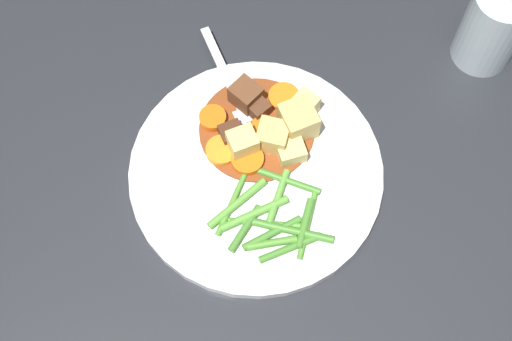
{
  "coord_description": "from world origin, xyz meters",
  "views": [
    {
      "loc": [
        -0.31,
        -0.05,
        0.71
      ],
      "look_at": [
        0.0,
        0.0,
        0.01
      ],
      "focal_mm": 50.8,
      "sensor_mm": 36.0,
      "label": 1
    }
  ],
  "objects_px": {
    "water_glass": "(493,26)",
    "carrot_slice_2": "(247,160)",
    "potato_chunk_2": "(273,137)",
    "meat_chunk_0": "(231,133)",
    "carrot_slice_0": "(265,128)",
    "potato_chunk_3": "(303,108)",
    "meat_chunk_1": "(246,96)",
    "dinner_plate": "(256,173)",
    "carrot_slice_1": "(213,119)",
    "meat_chunk_2": "(258,109)",
    "potato_chunk_4": "(291,151)",
    "carrot_slice_3": "(284,98)",
    "carrot_slice_4": "(222,151)",
    "potato_chunk_0": "(243,144)",
    "potato_chunk_1": "(298,121)",
    "fork": "(234,94)"
  },
  "relations": [
    {
      "from": "carrot_slice_3",
      "to": "meat_chunk_1",
      "type": "distance_m",
      "value": 0.04
    },
    {
      "from": "carrot_slice_4",
      "to": "carrot_slice_3",
      "type": "bearing_deg",
      "value": -36.48
    },
    {
      "from": "dinner_plate",
      "to": "carrot_slice_3",
      "type": "bearing_deg",
      "value": -10.23
    },
    {
      "from": "dinner_plate",
      "to": "water_glass",
      "type": "height_order",
      "value": "water_glass"
    },
    {
      "from": "carrot_slice_0",
      "to": "potato_chunk_1",
      "type": "bearing_deg",
      "value": -77.65
    },
    {
      "from": "meat_chunk_2",
      "to": "water_glass",
      "type": "height_order",
      "value": "water_glass"
    },
    {
      "from": "dinner_plate",
      "to": "water_glass",
      "type": "xyz_separation_m",
      "value": [
        0.2,
        -0.23,
        0.05
      ]
    },
    {
      "from": "dinner_plate",
      "to": "carrot_slice_4",
      "type": "height_order",
      "value": "carrot_slice_4"
    },
    {
      "from": "dinner_plate",
      "to": "meat_chunk_2",
      "type": "distance_m",
      "value": 0.07
    },
    {
      "from": "water_glass",
      "to": "carrot_slice_2",
      "type": "bearing_deg",
      "value": 127.91
    },
    {
      "from": "meat_chunk_0",
      "to": "meat_chunk_2",
      "type": "xyz_separation_m",
      "value": [
        0.03,
        -0.02,
        0.0
      ]
    },
    {
      "from": "potato_chunk_4",
      "to": "dinner_plate",
      "type": "bearing_deg",
      "value": 125.68
    },
    {
      "from": "dinner_plate",
      "to": "meat_chunk_0",
      "type": "relative_size",
      "value": 11.3
    },
    {
      "from": "potato_chunk_1",
      "to": "meat_chunk_0",
      "type": "distance_m",
      "value": 0.07
    },
    {
      "from": "carrot_slice_2",
      "to": "potato_chunk_2",
      "type": "xyz_separation_m",
      "value": [
        0.03,
        -0.02,
        0.01
      ]
    },
    {
      "from": "carrot_slice_3",
      "to": "carrot_slice_4",
      "type": "height_order",
      "value": "same"
    },
    {
      "from": "potato_chunk_3",
      "to": "meat_chunk_2",
      "type": "distance_m",
      "value": 0.05
    },
    {
      "from": "potato_chunk_2",
      "to": "meat_chunk_2",
      "type": "height_order",
      "value": "potato_chunk_2"
    },
    {
      "from": "carrot_slice_0",
      "to": "meat_chunk_0",
      "type": "xyz_separation_m",
      "value": [
        -0.01,
        0.03,
        0.0
      ]
    },
    {
      "from": "carrot_slice_1",
      "to": "potato_chunk_4",
      "type": "height_order",
      "value": "potato_chunk_4"
    },
    {
      "from": "fork",
      "to": "potato_chunk_4",
      "type": "bearing_deg",
      "value": -131.12
    },
    {
      "from": "carrot_slice_0",
      "to": "potato_chunk_4",
      "type": "xyz_separation_m",
      "value": [
        -0.02,
        -0.03,
        0.0
      ]
    },
    {
      "from": "carrot_slice_0",
      "to": "potato_chunk_0",
      "type": "xyz_separation_m",
      "value": [
        -0.03,
        0.02,
        0.01
      ]
    },
    {
      "from": "potato_chunk_2",
      "to": "carrot_slice_1",
      "type": "bearing_deg",
      "value": 77.73
    },
    {
      "from": "dinner_plate",
      "to": "carrot_slice_1",
      "type": "distance_m",
      "value": 0.08
    },
    {
      "from": "dinner_plate",
      "to": "carrot_slice_2",
      "type": "height_order",
      "value": "carrot_slice_2"
    },
    {
      "from": "carrot_slice_2",
      "to": "carrot_slice_4",
      "type": "bearing_deg",
      "value": 77.71
    },
    {
      "from": "potato_chunk_2",
      "to": "meat_chunk_0",
      "type": "bearing_deg",
      "value": 90.17
    },
    {
      "from": "potato_chunk_3",
      "to": "meat_chunk_2",
      "type": "height_order",
      "value": "potato_chunk_3"
    },
    {
      "from": "potato_chunk_1",
      "to": "fork",
      "type": "height_order",
      "value": "potato_chunk_1"
    },
    {
      "from": "potato_chunk_3",
      "to": "meat_chunk_2",
      "type": "relative_size",
      "value": 1.46
    },
    {
      "from": "fork",
      "to": "water_glass",
      "type": "distance_m",
      "value": 0.29
    },
    {
      "from": "dinner_plate",
      "to": "potato_chunk_0",
      "type": "bearing_deg",
      "value": 39.86
    },
    {
      "from": "potato_chunk_3",
      "to": "meat_chunk_1",
      "type": "distance_m",
      "value": 0.06
    },
    {
      "from": "potato_chunk_1",
      "to": "carrot_slice_0",
      "type": "bearing_deg",
      "value": 102.35
    },
    {
      "from": "meat_chunk_2",
      "to": "potato_chunk_2",
      "type": "bearing_deg",
      "value": -147.18
    },
    {
      "from": "potato_chunk_3",
      "to": "meat_chunk_0",
      "type": "distance_m",
      "value": 0.08
    },
    {
      "from": "potato_chunk_4",
      "to": "carrot_slice_4",
      "type": "bearing_deg",
      "value": 97.24
    },
    {
      "from": "meat_chunk_1",
      "to": "meat_chunk_2",
      "type": "xyz_separation_m",
      "value": [
        -0.01,
        -0.02,
        -0.0
      ]
    },
    {
      "from": "fork",
      "to": "potato_chunk_0",
      "type": "bearing_deg",
      "value": -162.13
    },
    {
      "from": "potato_chunk_2",
      "to": "potato_chunk_0",
      "type": "bearing_deg",
      "value": 114.13
    },
    {
      "from": "carrot_slice_4",
      "to": "water_glass",
      "type": "relative_size",
      "value": 0.33
    },
    {
      "from": "potato_chunk_2",
      "to": "potato_chunk_4",
      "type": "xyz_separation_m",
      "value": [
        -0.01,
        -0.02,
        -0.0
      ]
    },
    {
      "from": "carrot_slice_2",
      "to": "potato_chunk_3",
      "type": "xyz_separation_m",
      "value": [
        0.07,
        -0.05,
        0.01
      ]
    },
    {
      "from": "dinner_plate",
      "to": "carrot_slice_1",
      "type": "relative_size",
      "value": 9.21
    },
    {
      "from": "carrot_slice_1",
      "to": "potato_chunk_0",
      "type": "bearing_deg",
      "value": -126.78
    },
    {
      "from": "potato_chunk_2",
      "to": "carrot_slice_3",
      "type": "bearing_deg",
      "value": -4.18
    },
    {
      "from": "potato_chunk_4",
      "to": "water_glass",
      "type": "xyz_separation_m",
      "value": [
        0.17,
        -0.2,
        0.03
      ]
    },
    {
      "from": "carrot_slice_3",
      "to": "potato_chunk_4",
      "type": "relative_size",
      "value": 1.2
    },
    {
      "from": "potato_chunk_2",
      "to": "fork",
      "type": "relative_size",
      "value": 0.21
    }
  ]
}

